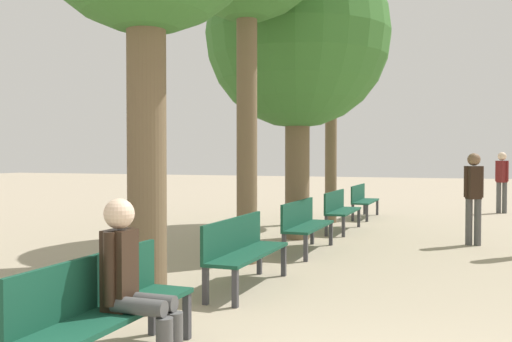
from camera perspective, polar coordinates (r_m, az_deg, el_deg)
name	(u,v)px	position (r m, az deg, el deg)	size (l,w,h in m)	color
bench_row_0	(104,302)	(4.55, -14.98, -12.56)	(0.44, 1.79, 0.86)	#144733
bench_row_1	(242,247)	(6.98, -1.40, -7.57)	(0.44, 1.79, 0.86)	#144733
bench_row_2	(304,222)	(9.61, 4.85, -5.07)	(0.44, 1.79, 0.86)	#144733
bench_row_3	(340,207)	(12.32, 8.36, -3.63)	(0.44, 1.79, 0.86)	#144733
bench_row_4	(362,198)	(15.07, 10.59, -2.70)	(0.44, 1.79, 0.86)	#144733
tree_row_2	(298,37)	(11.30, 4.18, 13.17)	(3.56, 3.56, 5.71)	brown
tree_row_3	(331,27)	(14.21, 7.54, 14.09)	(2.54, 2.54, 6.03)	brown
person_seated	(133,280)	(4.42, -12.22, -10.58)	(0.60, 0.34, 1.29)	#4C4C4C
pedestrian_near	(474,193)	(10.96, 20.93, -2.03)	(0.34, 0.28, 1.66)	#4C4C4C
pedestrian_mid	(502,178)	(17.41, 23.37, -0.67)	(0.35, 0.31, 1.72)	#4C4C4C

